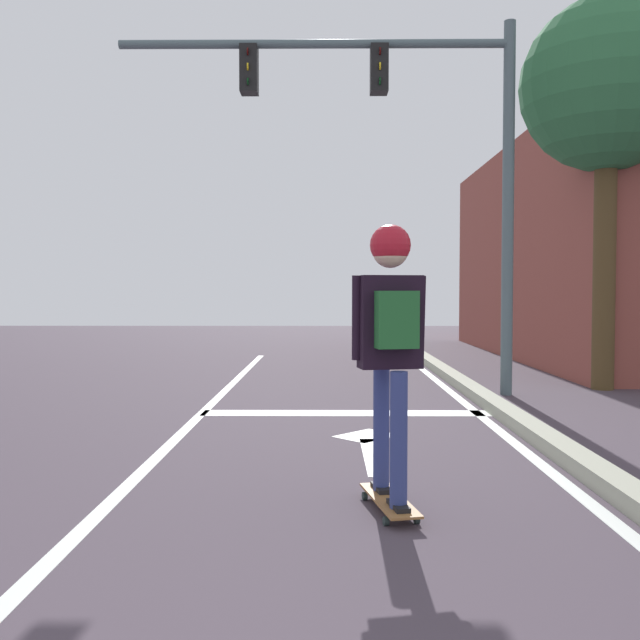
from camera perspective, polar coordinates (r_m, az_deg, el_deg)
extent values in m
cube|color=silver|center=(5.97, -14.03, -11.62)|extent=(0.12, 20.00, 0.01)
cube|color=silver|center=(6.05, 18.03, -11.46)|extent=(0.12, 20.00, 0.01)
cube|color=silver|center=(8.29, 2.14, -7.62)|extent=(3.40, 0.40, 0.01)
cube|color=silver|center=(6.20, 4.32, -11.03)|extent=(0.16, 1.40, 0.01)
cube|color=silver|center=(7.03, 3.86, -9.44)|extent=(0.71, 0.71, 0.01)
cube|color=#A1A38D|center=(6.12, 20.31, -10.70)|extent=(0.24, 24.00, 0.14)
cube|color=#946233|center=(4.70, 5.70, -14.44)|extent=(0.35, 0.81, 0.02)
cube|color=#B2B2B7|center=(4.95, 4.82, -13.74)|extent=(0.17, 0.08, 0.01)
cylinder|color=#212C2B|center=(4.94, 3.68, -14.20)|extent=(0.04, 0.06, 0.06)
cylinder|color=#212C2B|center=(4.99, 5.94, -14.04)|extent=(0.04, 0.06, 0.06)
cube|color=#B2B2B7|center=(4.46, 6.69, -15.56)|extent=(0.17, 0.08, 0.01)
cylinder|color=#212C2B|center=(4.45, 5.43, -16.09)|extent=(0.04, 0.06, 0.06)
cylinder|color=#212C2B|center=(4.50, 7.93, -15.86)|extent=(0.04, 0.06, 0.06)
cylinder|color=navy|center=(4.79, 5.05, -8.78)|extent=(0.11, 0.11, 0.85)
cube|color=black|center=(4.88, 5.03, -13.53)|extent=(0.13, 0.25, 0.03)
cylinder|color=navy|center=(4.41, 6.46, -9.74)|extent=(0.11, 0.11, 0.85)
cube|color=black|center=(4.51, 6.44, -14.87)|extent=(0.13, 0.25, 0.03)
cube|color=black|center=(4.51, 5.76, -0.15)|extent=(0.43, 0.25, 0.60)
cylinder|color=black|center=(4.48, 3.08, 0.19)|extent=(0.07, 0.09, 0.55)
cylinder|color=black|center=(4.60, 8.17, 0.22)|extent=(0.07, 0.15, 0.55)
sphere|color=beige|center=(4.51, 5.78, 5.76)|extent=(0.24, 0.24, 0.24)
sphere|color=red|center=(4.51, 5.79, 6.13)|extent=(0.26, 0.26, 0.26)
cube|color=#21612C|center=(4.37, 6.27, 0.03)|extent=(0.28, 0.19, 0.36)
cylinder|color=#4F6266|center=(10.05, 15.15, 8.71)|extent=(0.16, 0.16, 5.14)
cylinder|color=#4F6266|center=(10.25, -0.49, 21.68)|extent=(5.36, 0.12, 0.12)
cube|color=black|center=(10.16, 4.86, 19.76)|extent=(0.24, 0.28, 0.64)
cylinder|color=#3A0605|center=(10.08, 4.94, 21.10)|extent=(0.02, 0.10, 0.10)
cylinder|color=yellow|center=(10.02, 4.93, 20.02)|extent=(0.02, 0.10, 0.10)
cylinder|color=black|center=(9.96, 4.93, 18.92)|extent=(0.02, 0.10, 0.10)
cube|color=black|center=(10.19, -5.83, 19.71)|extent=(0.24, 0.28, 0.64)
cylinder|color=#3A0605|center=(10.11, -5.93, 21.04)|extent=(0.02, 0.10, 0.10)
cylinder|color=yellow|center=(10.05, -5.93, 19.96)|extent=(0.02, 0.10, 0.10)
cylinder|color=black|center=(9.99, -5.92, 18.87)|extent=(0.02, 0.10, 0.10)
cylinder|color=#513C21|center=(11.02, 22.27, 4.28)|extent=(0.32, 0.32, 3.69)
sphere|color=#2E6A3E|center=(11.41, 22.48, 17.40)|extent=(2.49, 2.49, 2.49)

